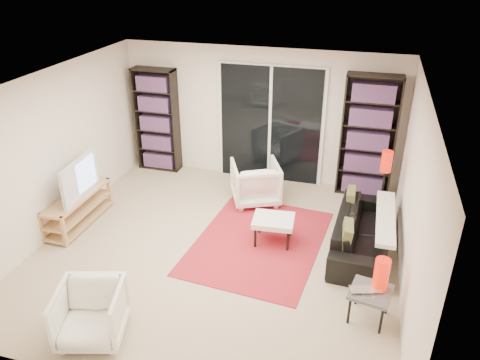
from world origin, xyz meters
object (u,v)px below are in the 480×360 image
at_px(bookshelf_right, 368,137).
at_px(tv_stand, 78,208).
at_px(ottoman, 273,222).
at_px(armchair_back, 255,182).
at_px(sofa, 363,232).
at_px(armchair_front, 91,314).
at_px(side_table, 370,294).
at_px(floor_lamp, 385,170).
at_px(bookshelf_left, 157,120).

distance_m(bookshelf_right, tv_stand, 4.84).
height_order(tv_stand, ottoman, tv_stand).
xyz_separation_m(tv_stand, armchair_back, (2.48, 1.44, 0.09)).
height_order(tv_stand, sofa, sofa).
bearing_deg(bookshelf_right, sofa, -87.09).
xyz_separation_m(tv_stand, sofa, (4.30, 0.49, 0.02)).
relative_size(bookshelf_right, armchair_front, 2.95).
distance_m(ottoman, side_table, 1.87).
height_order(ottoman, side_table, same).
height_order(sofa, floor_lamp, floor_lamp).
xyz_separation_m(bookshelf_left, tv_stand, (-0.36, -2.24, -0.71)).
height_order(tv_stand, floor_lamp, floor_lamp).
height_order(bookshelf_left, armchair_front, bookshelf_left).
xyz_separation_m(bookshelf_left, floor_lamp, (4.15, -0.92, -0.08)).
xyz_separation_m(sofa, ottoman, (-1.26, -0.18, 0.07)).
bearing_deg(bookshelf_right, bookshelf_left, 180.00).
bearing_deg(bookshelf_left, tv_stand, -99.13).
bearing_deg(ottoman, side_table, -41.72).
xyz_separation_m(tv_stand, side_table, (4.43, -0.94, 0.09)).
height_order(bookshelf_left, sofa, bookshelf_left).
distance_m(sofa, ottoman, 1.28).
xyz_separation_m(bookshelf_right, armchair_front, (-2.70, -4.31, -0.73)).
height_order(bookshelf_right, floor_lamp, bookshelf_right).
xyz_separation_m(sofa, side_table, (0.14, -1.43, 0.07)).
bearing_deg(armchair_back, floor_lamp, 152.45).
height_order(armchair_back, floor_lamp, floor_lamp).
xyz_separation_m(sofa, armchair_front, (-2.79, -2.56, 0.05)).
bearing_deg(armchair_back, bookshelf_left, -45.00).
height_order(armchair_front, side_table, armchair_front).
height_order(sofa, armchair_back, armchair_back).
bearing_deg(bookshelf_left, floor_lamp, -12.51).
bearing_deg(armchair_front, floor_lamp, 32.65).
distance_m(tv_stand, side_table, 4.53).
relative_size(bookshelf_right, side_table, 3.97).
height_order(bookshelf_right, side_table, bookshelf_right).
height_order(sofa, ottoman, sofa).
distance_m(armchair_back, floor_lamp, 2.11).
bearing_deg(armchair_front, tv_stand, 110.46).
relative_size(bookshelf_left, bookshelf_right, 0.93).
distance_m(bookshelf_left, side_table, 5.21).
bearing_deg(tv_stand, floor_lamp, 16.32).
xyz_separation_m(bookshelf_right, armchair_back, (-1.73, -0.80, -0.70)).
relative_size(armchair_front, floor_lamp, 0.59).
bearing_deg(bookshelf_left, armchair_back, -20.75).
height_order(bookshelf_left, ottoman, bookshelf_left).
height_order(tv_stand, armchair_back, armchair_back).
distance_m(bookshelf_left, floor_lamp, 4.26).
bearing_deg(side_table, tv_stand, 168.06).
bearing_deg(side_table, floor_lamp, 87.98).
bearing_deg(ottoman, armchair_back, 116.04).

